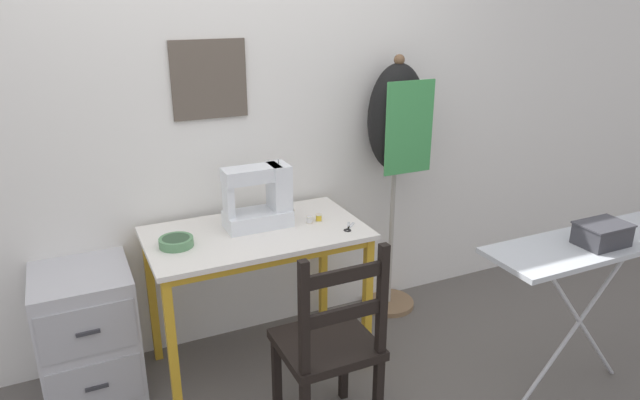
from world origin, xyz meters
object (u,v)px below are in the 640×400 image
at_px(thread_spool_far_edge, 319,218).
at_px(ironing_board, 592,250).
at_px(storage_box, 602,234).
at_px(fabric_bowl, 176,242).
at_px(filing_cabinet, 89,333).
at_px(sewing_machine, 261,198).
at_px(dress_form, 396,130).
at_px(scissors, 348,228).
at_px(wooden_chair, 329,347).
at_px(thread_spool_mid_table, 309,220).
at_px(thread_spool_near_machine, 292,213).

bearing_deg(thread_spool_far_edge, ironing_board, -41.49).
bearing_deg(storage_box, fabric_bowl, 152.19).
bearing_deg(storage_box, filing_cabinet, 154.03).
height_order(sewing_machine, filing_cabinet, sewing_machine).
bearing_deg(dress_form, scissors, -142.64).
relative_size(filing_cabinet, dress_form, 0.42).
distance_m(sewing_machine, dress_form, 0.91).
bearing_deg(wooden_chair, fabric_bowl, 128.48).
height_order(wooden_chair, ironing_board, wooden_chair).
bearing_deg(sewing_machine, thread_spool_mid_table, -17.21).
distance_m(filing_cabinet, storage_box, 2.41).
xyz_separation_m(dress_form, storage_box, (0.37, -1.12, -0.27)).
height_order(filing_cabinet, storage_box, storage_box).
distance_m(thread_spool_near_machine, storage_box, 1.47).
xyz_separation_m(thread_spool_near_machine, ironing_board, (1.06, -0.98, -0.01)).
relative_size(thread_spool_near_machine, wooden_chair, 0.04).
height_order(fabric_bowl, thread_spool_mid_table, fabric_bowl).
height_order(fabric_bowl, thread_spool_near_machine, fabric_bowl).
xyz_separation_m(thread_spool_far_edge, storage_box, (0.96, -0.89, 0.08)).
bearing_deg(thread_spool_far_edge, scissors, -60.87).
height_order(thread_spool_far_edge, wooden_chair, wooden_chair).
height_order(thread_spool_mid_table, wooden_chair, wooden_chair).
bearing_deg(thread_spool_near_machine, ironing_board, -42.62).
xyz_separation_m(scissors, thread_spool_mid_table, (-0.14, 0.15, 0.02)).
bearing_deg(thread_spool_far_edge, thread_spool_mid_table, -173.93).
relative_size(thread_spool_mid_table, wooden_chair, 0.04).
bearing_deg(wooden_chair, thread_spool_far_edge, 68.93).
distance_m(sewing_machine, filing_cabinet, 1.05).
relative_size(scissors, wooden_chair, 0.12).
relative_size(sewing_machine, thread_spool_mid_table, 9.47).
distance_m(fabric_bowl, thread_spool_mid_table, 0.67).
height_order(thread_spool_near_machine, thread_spool_mid_table, thread_spool_mid_table).
height_order(fabric_bowl, thread_spool_far_edge, fabric_bowl).
relative_size(thread_spool_mid_table, filing_cabinet, 0.06).
bearing_deg(fabric_bowl, ironing_board, -26.66).
xyz_separation_m(sewing_machine, dress_form, (0.87, 0.16, 0.22)).
relative_size(thread_spool_far_edge, wooden_chair, 0.04).
bearing_deg(fabric_bowl, thread_spool_near_machine, 11.74).
height_order(thread_spool_far_edge, ironing_board, ironing_board).
distance_m(scissors, thread_spool_near_machine, 0.34).
distance_m(fabric_bowl, thread_spool_near_machine, 0.64).
bearing_deg(wooden_chair, sewing_machine, 93.78).
bearing_deg(thread_spool_far_edge, sewing_machine, 167.09).
bearing_deg(filing_cabinet, sewing_machine, -4.58).
xyz_separation_m(scissors, thread_spool_near_machine, (-0.19, 0.28, 0.01)).
bearing_deg(thread_spool_far_edge, fabric_bowl, -179.59).
xyz_separation_m(thread_spool_mid_table, ironing_board, (1.02, -0.85, -0.01)).
height_order(scissors, thread_spool_mid_table, thread_spool_mid_table).
bearing_deg(thread_spool_mid_table, sewing_machine, 162.79).
xyz_separation_m(sewing_machine, thread_spool_far_edge, (0.28, -0.06, -0.13)).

